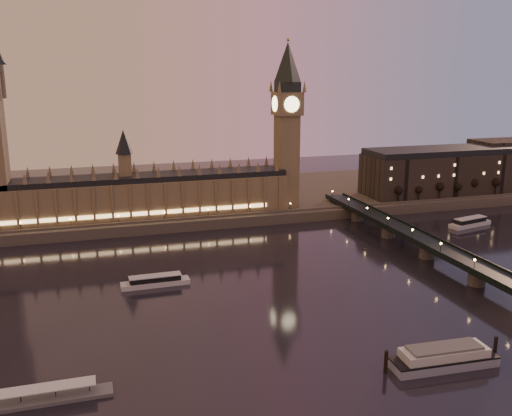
{
  "coord_description": "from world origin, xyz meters",
  "views": [
    {
      "loc": [
        -68.22,
        -214.81,
        91.97
      ],
      "look_at": [
        7.69,
        35.0,
        28.0
      ],
      "focal_mm": 40.0,
      "sensor_mm": 36.0,
      "label": 1
    }
  ],
  "objects_px": {
    "cruise_boat_a": "(155,281)",
    "cruise_boat_b": "(470,222)",
    "pontoon_pier": "(41,398)",
    "moored_barge": "(444,357)"
  },
  "relations": [
    {
      "from": "cruise_boat_a",
      "to": "cruise_boat_b",
      "type": "xyz_separation_m",
      "value": [
        192.92,
        42.09,
        0.28
      ]
    },
    {
      "from": "cruise_boat_b",
      "to": "pontoon_pier",
      "type": "xyz_separation_m",
      "value": [
        -235.17,
        -122.49,
        -1.24
      ]
    },
    {
      "from": "moored_barge",
      "to": "pontoon_pier",
      "type": "height_order",
      "value": "pontoon_pier"
    },
    {
      "from": "cruise_boat_a",
      "to": "cruise_boat_b",
      "type": "distance_m",
      "value": 197.46
    },
    {
      "from": "cruise_boat_a",
      "to": "pontoon_pier",
      "type": "height_order",
      "value": "pontoon_pier"
    },
    {
      "from": "cruise_boat_b",
      "to": "cruise_boat_a",
      "type": "bearing_deg",
      "value": 179.23
    },
    {
      "from": "cruise_boat_a",
      "to": "pontoon_pier",
      "type": "distance_m",
      "value": 90.83
    },
    {
      "from": "pontoon_pier",
      "to": "cruise_boat_a",
      "type": "bearing_deg",
      "value": 62.28
    },
    {
      "from": "moored_barge",
      "to": "pontoon_pier",
      "type": "bearing_deg",
      "value": 175.34
    },
    {
      "from": "pontoon_pier",
      "to": "moored_barge",
      "type": "bearing_deg",
      "value": -7.49
    }
  ]
}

